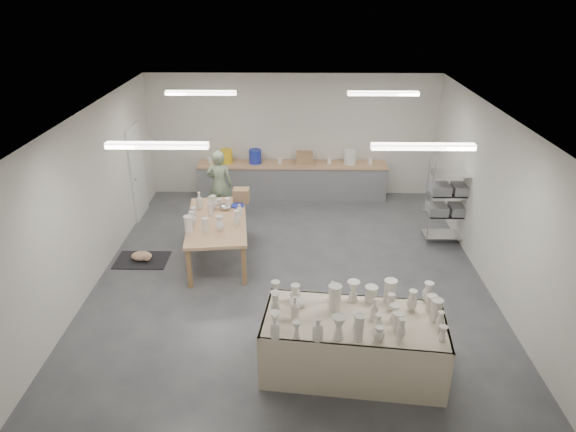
{
  "coord_description": "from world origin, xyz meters",
  "views": [
    {
      "loc": [
        0.08,
        -8.18,
        5.01
      ],
      "look_at": [
        -0.05,
        0.31,
        1.05
      ],
      "focal_mm": 32.0,
      "sensor_mm": 36.0,
      "label": 1
    }
  ],
  "objects_px": {
    "drying_table": "(353,342)",
    "potter": "(220,185)",
    "red_stool": "(223,203)",
    "work_table": "(218,218)"
  },
  "relations": [
    {
      "from": "work_table",
      "to": "potter",
      "type": "height_order",
      "value": "potter"
    },
    {
      "from": "potter",
      "to": "red_stool",
      "type": "distance_m",
      "value": 0.61
    },
    {
      "from": "drying_table",
      "to": "potter",
      "type": "height_order",
      "value": "potter"
    },
    {
      "from": "red_stool",
      "to": "potter",
      "type": "bearing_deg",
      "value": -90.0
    },
    {
      "from": "work_table",
      "to": "potter",
      "type": "bearing_deg",
      "value": 90.19
    },
    {
      "from": "work_table",
      "to": "potter",
      "type": "distance_m",
      "value": 1.77
    },
    {
      "from": "drying_table",
      "to": "red_stool",
      "type": "distance_m",
      "value": 5.82
    },
    {
      "from": "drying_table",
      "to": "potter",
      "type": "bearing_deg",
      "value": 123.07
    },
    {
      "from": "red_stool",
      "to": "work_table",
      "type": "bearing_deg",
      "value": -84.06
    },
    {
      "from": "drying_table",
      "to": "work_table",
      "type": "distance_m",
      "value": 3.97
    }
  ]
}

